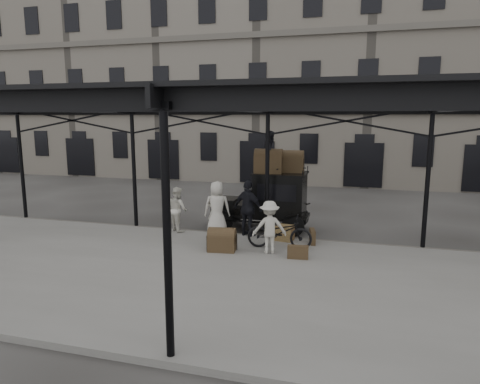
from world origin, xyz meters
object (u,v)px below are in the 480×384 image
(porter_official, at_px, (248,208))
(steamer_trunk_platform, at_px, (222,241))
(taxi, at_px, (272,198))
(steamer_trunk_roof_near, at_px, (268,163))
(porter_left, at_px, (215,211))
(bicycle, at_px, (280,232))

(porter_official, height_order, steamer_trunk_platform, porter_official)
(taxi, height_order, porter_official, taxi)
(steamer_trunk_roof_near, bearing_deg, porter_left, -145.97)
(porter_left, xyz_separation_m, porter_official, (1.20, 0.00, 0.18))
(porter_official, bearing_deg, porter_left, 22.59)
(taxi, xyz_separation_m, porter_official, (-0.50, -1.54, -0.09))
(porter_official, height_order, steamer_trunk_roof_near, steamer_trunk_roof_near)
(taxi, relative_size, porter_left, 2.33)
(porter_left, distance_m, steamer_trunk_platform, 2.09)
(porter_left, height_order, steamer_trunk_platform, porter_left)
(taxi, height_order, bicycle, taxi)
(taxi, distance_m, porter_left, 2.31)
(taxi, bearing_deg, porter_left, -137.71)
(bicycle, relative_size, steamer_trunk_platform, 2.42)
(steamer_trunk_platform, bearing_deg, bicycle, 16.64)
(steamer_trunk_roof_near, bearing_deg, bicycle, -74.64)
(taxi, xyz_separation_m, steamer_trunk_platform, (-0.84, -3.38, -0.75))
(steamer_trunk_platform, bearing_deg, porter_official, 71.96)
(porter_left, height_order, bicycle, porter_left)
(taxi, relative_size, steamer_trunk_roof_near, 3.67)
(bicycle, distance_m, steamer_trunk_platform, 1.81)
(porter_left, bearing_deg, taxi, -128.72)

